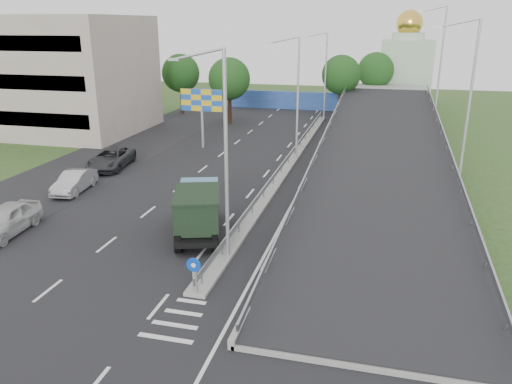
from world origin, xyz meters
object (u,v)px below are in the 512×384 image
(church, at_px, (405,67))
(dump_truck, at_px, (198,209))
(lamp_post_near, at_px, (222,146))
(billboard, at_px, (202,104))
(parked_car_c, at_px, (111,158))
(sign_bollard, at_px, (195,275))
(parked_car_a, at_px, (5,220))
(parked_car_b, at_px, (74,182))
(lamp_post_mid, at_px, (296,92))
(lamp_post_far, at_px, (324,71))

(church, relative_size, dump_truck, 2.13)
(lamp_post_near, relative_size, billboard, 1.83)
(billboard, xyz_separation_m, parked_car_c, (-4.91, -8.39, -3.40))
(dump_truck, bearing_deg, sign_bollard, -88.77)
(sign_bollard, relative_size, church, 0.12)
(billboard, bearing_deg, parked_car_c, -120.30)
(parked_car_a, bearing_deg, sign_bollard, -21.29)
(billboard, relative_size, dump_truck, 0.85)
(dump_truck, relative_size, parked_car_c, 1.15)
(parked_car_a, xyz_separation_m, parked_car_c, (-1.21, 13.62, -0.05))
(dump_truck, distance_m, parked_car_b, 12.06)
(lamp_post_mid, distance_m, dump_truck, 18.00)
(church, distance_m, dump_truck, 52.90)
(lamp_post_far, bearing_deg, parked_car_c, -117.97)
(lamp_post_near, height_order, lamp_post_far, same)
(church, bearing_deg, dump_truck, -103.43)
(lamp_post_near, xyz_separation_m, parked_car_a, (-12.80, -0.01, -4.97))
(lamp_post_far, distance_m, parked_car_b, 35.50)
(lamp_post_near, distance_m, parked_car_b, 16.18)
(lamp_post_far, relative_size, billboard, 1.83)
(lamp_post_near, relative_size, parked_car_c, 1.78)
(sign_bollard, bearing_deg, dump_truck, 109.11)
(lamp_post_near, bearing_deg, parked_car_a, -179.95)
(church, bearing_deg, lamp_post_far, -125.24)
(lamp_post_mid, bearing_deg, church, 73.78)
(billboard, bearing_deg, lamp_post_far, 63.16)
(billboard, height_order, dump_truck, billboard)
(lamp_post_far, bearing_deg, lamp_post_mid, -90.00)
(billboard, distance_m, parked_car_b, 15.49)
(lamp_post_near, bearing_deg, lamp_post_mid, 90.00)
(lamp_post_near, bearing_deg, parked_car_c, 135.85)
(lamp_post_near, distance_m, dump_truck, 5.61)
(church, distance_m, parked_car_a, 58.76)
(lamp_post_far, relative_size, church, 0.73)
(dump_truck, bearing_deg, parked_car_a, 176.60)
(lamp_post_mid, height_order, billboard, lamp_post_mid)
(sign_bollard, bearing_deg, church, 80.19)
(billboard, height_order, parked_car_b, billboard)
(lamp_post_mid, height_order, dump_truck, lamp_post_mid)
(lamp_post_mid, relative_size, church, 0.73)
(sign_bollard, relative_size, lamp_post_mid, 0.17)
(dump_truck, bearing_deg, church, 58.69)
(lamp_post_far, distance_m, parked_car_c, 30.30)
(sign_bollard, bearing_deg, parked_car_a, 163.28)
(lamp_post_mid, bearing_deg, billboard, 167.62)
(billboard, distance_m, parked_car_c, 10.30)
(parked_car_c, bearing_deg, lamp_post_mid, 16.21)
(sign_bollard, distance_m, lamp_post_near, 6.12)
(lamp_post_far, bearing_deg, sign_bollard, -90.14)
(lamp_post_near, bearing_deg, sign_bollard, -91.64)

